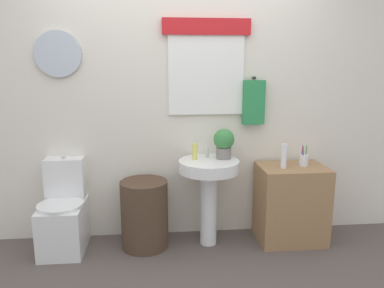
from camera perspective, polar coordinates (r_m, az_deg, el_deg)
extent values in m
cube|color=silver|center=(3.39, -1.92, 7.15)|extent=(4.40, 0.10, 2.60)
cube|color=white|center=(3.34, 2.20, 10.67)|extent=(0.68, 0.03, 0.71)
cube|color=red|center=(3.34, 2.30, 17.76)|extent=(0.78, 0.04, 0.14)
cylinder|color=silver|center=(3.41, -20.09, 12.99)|extent=(0.39, 0.03, 0.39)
cylinder|color=black|center=(3.41, 9.59, 10.09)|extent=(0.02, 0.06, 0.02)
cube|color=#2D894C|center=(3.41, 9.55, 6.38)|extent=(0.20, 0.05, 0.40)
cube|color=white|center=(3.47, -19.24, -12.09)|extent=(0.36, 0.50, 0.42)
cylinder|color=white|center=(3.33, -19.76, -8.98)|extent=(0.38, 0.38, 0.03)
cube|color=white|center=(3.49, -19.05, -5.04)|extent=(0.34, 0.18, 0.37)
cylinder|color=silver|center=(3.44, -19.27, -1.94)|extent=(0.04, 0.04, 0.02)
cylinder|color=#4C3828|center=(3.34, -7.38, -10.73)|extent=(0.41, 0.41, 0.61)
cylinder|color=white|center=(3.35, 2.58, -9.87)|extent=(0.15, 0.15, 0.68)
cylinder|color=white|center=(3.22, 2.64, -3.43)|extent=(0.53, 0.53, 0.10)
cylinder|color=silver|center=(3.31, 2.37, -1.21)|extent=(0.03, 0.03, 0.10)
cube|color=#9E754C|center=(3.53, 15.07, -8.92)|extent=(0.59, 0.44, 0.71)
cylinder|color=#DBD166|center=(3.23, 0.43, -1.18)|extent=(0.05, 0.05, 0.14)
cylinder|color=slate|center=(3.28, 4.94, -1.39)|extent=(0.13, 0.13, 0.10)
sphere|color=#3D8442|center=(3.25, 4.98, 0.75)|extent=(0.19, 0.19, 0.19)
cylinder|color=white|center=(3.32, 14.06, -1.84)|extent=(0.05, 0.05, 0.22)
cylinder|color=silver|center=(3.46, 16.93, -2.43)|extent=(0.08, 0.08, 0.10)
cylinder|color=green|center=(3.46, 17.23, -1.68)|extent=(0.01, 0.03, 0.18)
cylinder|color=blue|center=(3.46, 16.70, -1.66)|extent=(0.02, 0.02, 0.18)
cylinder|color=red|center=(3.44, 16.89, -1.76)|extent=(0.02, 0.02, 0.18)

